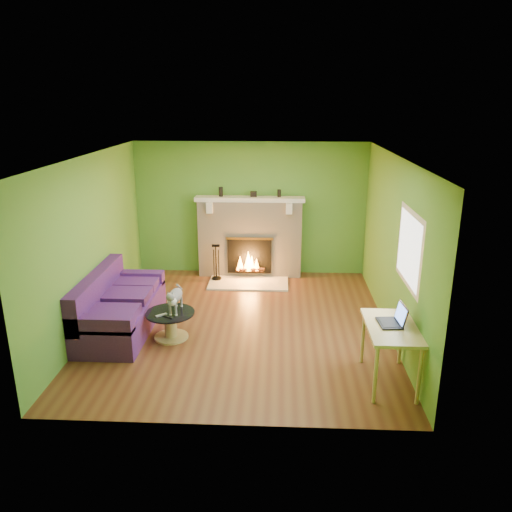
{
  "coord_description": "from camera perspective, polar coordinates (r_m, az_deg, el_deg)",
  "views": [
    {
      "loc": [
        0.58,
        -7.08,
        3.4
      ],
      "look_at": [
        0.21,
        0.4,
        1.01
      ],
      "focal_mm": 35.0,
      "sensor_mm": 36.0,
      "label": 1
    }
  ],
  "objects": [
    {
      "name": "floor",
      "position": [
        7.87,
        -1.71,
        -7.86
      ],
      "size": [
        5.0,
        5.0,
        0.0
      ],
      "primitive_type": "plane",
      "color": "#592D19",
      "rests_on": "ground"
    },
    {
      "name": "ceiling",
      "position": [
        7.14,
        -1.9,
        11.3
      ],
      "size": [
        5.0,
        5.0,
        0.0
      ],
      "primitive_type": "plane",
      "rotation": [
        3.14,
        0.0,
        0.0
      ],
      "color": "white",
      "rests_on": "wall_back"
    },
    {
      "name": "wall_back",
      "position": [
        9.82,
        -0.64,
        5.39
      ],
      "size": [
        5.0,
        0.0,
        5.0
      ],
      "primitive_type": "plane",
      "rotation": [
        1.57,
        0.0,
        0.0
      ],
      "color": "#54902F",
      "rests_on": "floor"
    },
    {
      "name": "wall_front",
      "position": [
        5.07,
        -4.04,
        -6.78
      ],
      "size": [
        5.0,
        0.0,
        5.0
      ],
      "primitive_type": "plane",
      "rotation": [
        -1.57,
        0.0,
        0.0
      ],
      "color": "#54902F",
      "rests_on": "floor"
    },
    {
      "name": "wall_left",
      "position": [
        7.9,
        -18.29,
        1.42
      ],
      "size": [
        0.0,
        5.0,
        5.0
      ],
      "primitive_type": "plane",
      "rotation": [
        1.57,
        0.0,
        1.57
      ],
      "color": "#54902F",
      "rests_on": "floor"
    },
    {
      "name": "wall_right",
      "position": [
        7.57,
        15.45,
        0.97
      ],
      "size": [
        0.0,
        5.0,
        5.0
      ],
      "primitive_type": "plane",
      "rotation": [
        1.57,
        0.0,
        -1.57
      ],
      "color": "#54902F",
      "rests_on": "floor"
    },
    {
      "name": "window_frame",
      "position": [
        6.66,
        17.14,
        0.8
      ],
      "size": [
        0.0,
        1.2,
        1.2
      ],
      "primitive_type": "plane",
      "rotation": [
        1.57,
        0.0,
        -1.57
      ],
      "color": "silver",
      "rests_on": "wall_right"
    },
    {
      "name": "window_pane",
      "position": [
        6.65,
        17.07,
        0.8
      ],
      "size": [
        0.0,
        1.06,
        1.06
      ],
      "primitive_type": "plane",
      "rotation": [
        1.57,
        0.0,
        -1.57
      ],
      "color": "white",
      "rests_on": "wall_right"
    },
    {
      "name": "fireplace",
      "position": [
        9.77,
        -0.69,
        2.13
      ],
      "size": [
        2.1,
        0.46,
        1.58
      ],
      "color": "#C1B5A0",
      "rests_on": "floor"
    },
    {
      "name": "hearth",
      "position": [
        9.52,
        -0.87,
        -3.1
      ],
      "size": [
        1.5,
        0.75,
        0.03
      ],
      "primitive_type": "cube",
      "color": "beige",
      "rests_on": "floor"
    },
    {
      "name": "mantel",
      "position": [
        9.57,
        -0.72,
        6.53
      ],
      "size": [
        2.1,
        0.28,
        0.08
      ],
      "primitive_type": "cube",
      "color": "silver",
      "rests_on": "fireplace"
    },
    {
      "name": "sofa",
      "position": [
        7.87,
        -15.54,
        -5.76
      ],
      "size": [
        0.9,
        2.0,
        0.9
      ],
      "color": "#3F1758",
      "rests_on": "floor"
    },
    {
      "name": "coffee_table",
      "position": [
        7.48,
        -9.73,
        -7.57
      ],
      "size": [
        0.72,
        0.72,
        0.41
      ],
      "color": "tan",
      "rests_on": "floor"
    },
    {
      "name": "desk",
      "position": [
        6.33,
        15.19,
        -8.47
      ],
      "size": [
        0.6,
        1.03,
        0.76
      ],
      "color": "tan",
      "rests_on": "floor"
    },
    {
      "name": "cat",
      "position": [
        7.36,
        -9.19,
        -4.81
      ],
      "size": [
        0.27,
        0.65,
        0.4
      ],
      "primitive_type": null,
      "rotation": [
        0.0,
        0.0,
        -0.06
      ],
      "color": "slate",
      "rests_on": "coffee_table"
    },
    {
      "name": "remote_silver",
      "position": [
        7.32,
        -10.77,
        -6.65
      ],
      "size": [
        0.16,
        0.14,
        0.02
      ],
      "primitive_type": "cube",
      "rotation": [
        0.0,
        0.0,
        0.7
      ],
      "color": "#9A9A9C",
      "rests_on": "coffee_table"
    },
    {
      "name": "remote_black",
      "position": [
        7.24,
        -9.95,
        -6.89
      ],
      "size": [
        0.16,
        0.12,
        0.02
      ],
      "primitive_type": "cube",
      "rotation": [
        0.0,
        0.0,
        -0.58
      ],
      "color": "black",
      "rests_on": "coffee_table"
    },
    {
      "name": "laptop",
      "position": [
        6.28,
        15.08,
        -6.45
      ],
      "size": [
        0.33,
        0.37,
        0.26
      ],
      "primitive_type": null,
      "rotation": [
        0.0,
        0.0,
        0.08
      ],
      "color": "black",
      "rests_on": "desk"
    },
    {
      "name": "fire_tools",
      "position": [
        9.59,
        -4.58,
        -0.66
      ],
      "size": [
        0.19,
        0.19,
        0.7
      ],
      "primitive_type": null,
      "color": "black",
      "rests_on": "hearth"
    },
    {
      "name": "mantel_vase_left",
      "position": [
        9.63,
        -4.04,
        7.34
      ],
      "size": [
        0.08,
        0.08,
        0.18
      ],
      "primitive_type": "cylinder",
      "color": "black",
      "rests_on": "mantel"
    },
    {
      "name": "mantel_vase_right",
      "position": [
        9.56,
        2.66,
        7.18
      ],
      "size": [
        0.07,
        0.07,
        0.14
      ],
      "primitive_type": "cylinder",
      "color": "black",
      "rests_on": "mantel"
    },
    {
      "name": "mantel_box",
      "position": [
        9.58,
        -0.29,
        7.09
      ],
      "size": [
        0.12,
        0.08,
        0.1
      ],
      "primitive_type": "cube",
      "color": "black",
      "rests_on": "mantel"
    }
  ]
}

